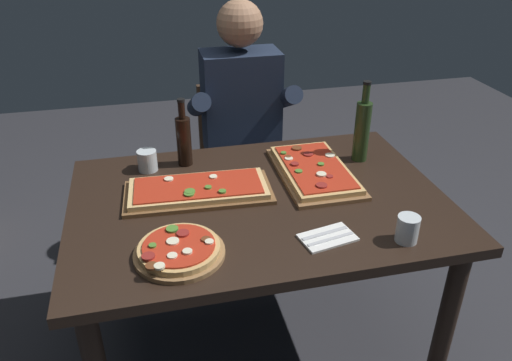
{
  "coord_description": "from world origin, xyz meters",
  "views": [
    {
      "loc": [
        -0.38,
        -1.57,
        1.72
      ],
      "look_at": [
        0.0,
        0.05,
        0.79
      ],
      "focal_mm": 35.22,
      "sensor_mm": 36.0,
      "label": 1
    }
  ],
  "objects": [
    {
      "name": "ground_plane",
      "position": [
        0.0,
        0.0,
        0.0
      ],
      "size": [
        6.4,
        6.4,
        0.0
      ],
      "primitive_type": "plane",
      "color": "#2D2D33"
    },
    {
      "name": "wine_bottle_dark",
      "position": [
        0.5,
        0.22,
        0.88
      ],
      "size": [
        0.07,
        0.07,
        0.35
      ],
      "color": "#233819",
      "rests_on": "dining_table"
    },
    {
      "name": "napkin_cutlery_set",
      "position": [
        0.16,
        -0.3,
        0.74
      ],
      "size": [
        0.2,
        0.14,
        0.01
      ],
      "color": "white",
      "rests_on": "dining_table"
    },
    {
      "name": "tumbler_far_side",
      "position": [
        -0.4,
        0.33,
        0.78
      ],
      "size": [
        0.08,
        0.08,
        0.09
      ],
      "color": "silver",
      "rests_on": "dining_table"
    },
    {
      "name": "oil_bottle_amber",
      "position": [
        -0.24,
        0.35,
        0.86
      ],
      "size": [
        0.06,
        0.06,
        0.29
      ],
      "color": "black",
      "rests_on": "dining_table"
    },
    {
      "name": "tumbler_near_camera",
      "position": [
        0.41,
        -0.37,
        0.78
      ],
      "size": [
        0.07,
        0.07,
        0.09
      ],
      "color": "silver",
      "rests_on": "dining_table"
    },
    {
      "name": "dining_table",
      "position": [
        0.0,
        0.0,
        0.64
      ],
      "size": [
        1.4,
        0.96,
        0.74
      ],
      "color": "black",
      "rests_on": "ground_plane"
    },
    {
      "name": "seated_diner",
      "position": [
        0.09,
        0.74,
        0.74
      ],
      "size": [
        0.53,
        0.41,
        1.33
      ],
      "color": "#23232D",
      "rests_on": "ground_plane"
    },
    {
      "name": "pizza_rectangular_front",
      "position": [
        -0.22,
        0.08,
        0.76
      ],
      "size": [
        0.57,
        0.28,
        0.05
      ],
      "color": "brown",
      "rests_on": "dining_table"
    },
    {
      "name": "diner_chair",
      "position": [
        0.09,
        0.86,
        0.49
      ],
      "size": [
        0.44,
        0.44,
        0.87
      ],
      "color": "#3D2B1E",
      "rests_on": "ground_plane"
    },
    {
      "name": "pizza_rectangular_left",
      "position": [
        0.26,
        0.13,
        0.76
      ],
      "size": [
        0.28,
        0.49,
        0.05
      ],
      "color": "brown",
      "rests_on": "dining_table"
    },
    {
      "name": "pizza_round_far",
      "position": [
        -0.33,
        -0.28,
        0.76
      ],
      "size": [
        0.29,
        0.29,
        0.05
      ],
      "color": "olive",
      "rests_on": "dining_table"
    }
  ]
}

